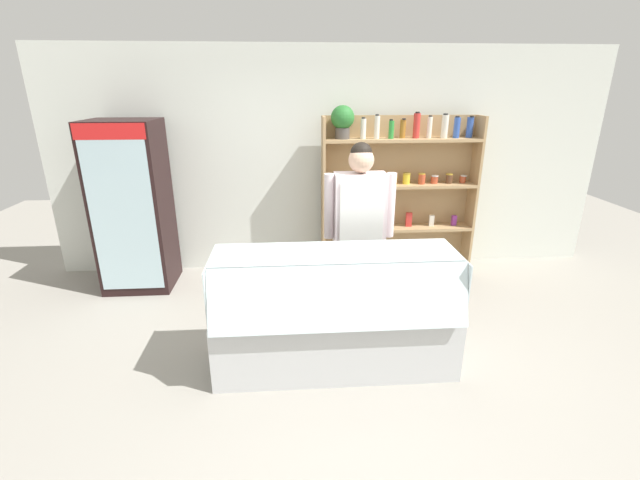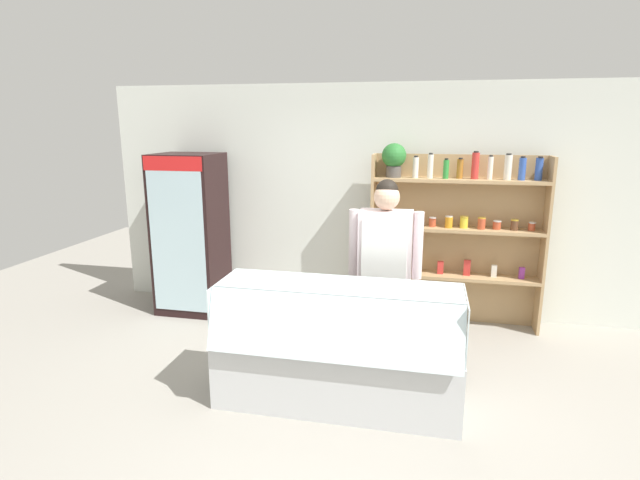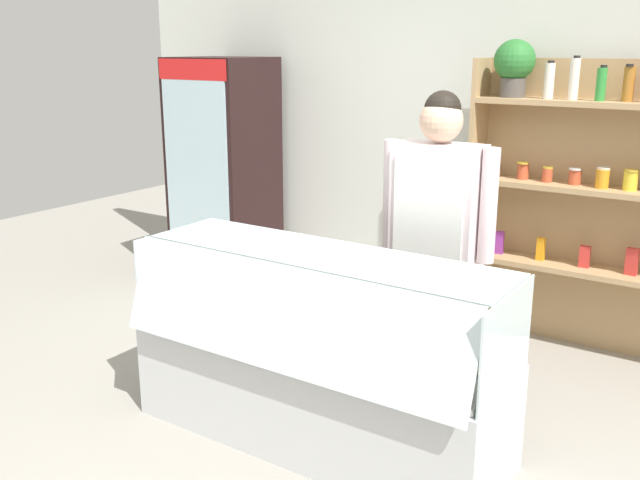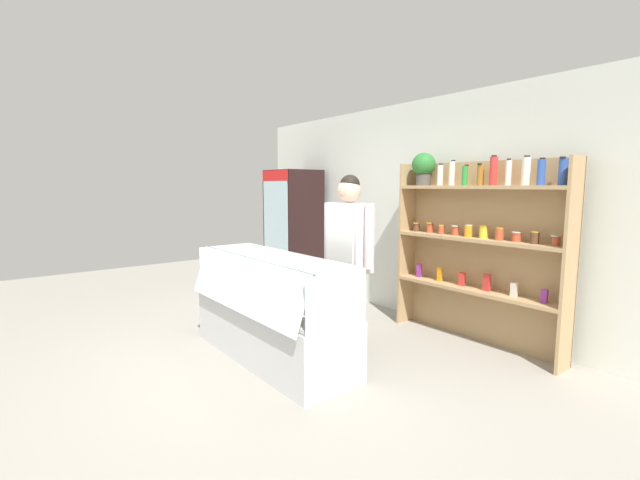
{
  "view_description": "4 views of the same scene",
  "coord_description": "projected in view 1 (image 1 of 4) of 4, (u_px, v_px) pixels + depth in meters",
  "views": [
    {
      "loc": [
        -0.52,
        -3.03,
        2.24
      ],
      "look_at": [
        -0.25,
        0.55,
        0.94
      ],
      "focal_mm": 24.0,
      "sensor_mm": 36.0,
      "label": 1
    },
    {
      "loc": [
        0.48,
        -3.62,
        2.26
      ],
      "look_at": [
        -0.43,
        0.58,
        1.24
      ],
      "focal_mm": 28.0,
      "sensor_mm": 36.0,
      "label": 2
    },
    {
      "loc": [
        1.7,
        -2.73,
        2.0
      ],
      "look_at": [
        -0.46,
        0.5,
        0.93
      ],
      "focal_mm": 40.0,
      "sensor_mm": 36.0,
      "label": 3
    },
    {
      "loc": [
        3.26,
        -2.06,
        1.66
      ],
      "look_at": [
        -0.03,
        0.53,
        1.13
      ],
      "focal_mm": 24.0,
      "sensor_mm": 36.0,
      "label": 4
    }
  ],
  "objects": [
    {
      "name": "shelving_unit",
      "position": [
        393.0,
        181.0,
        5.16
      ],
      "size": [
        1.87,
        0.29,
        2.04
      ],
      "color": "tan",
      "rests_on": "ground"
    },
    {
      "name": "drinks_fridge",
      "position": [
        133.0,
        207.0,
        4.81
      ],
      "size": [
        0.74,
        0.67,
        1.91
      ],
      "color": "black",
      "rests_on": "ground"
    },
    {
      "name": "deli_display_case",
      "position": [
        334.0,
        331.0,
        3.56
      ],
      "size": [
        1.96,
        0.71,
        1.01
      ],
      "color": "silver",
      "rests_on": "ground"
    },
    {
      "name": "shop_clerk",
      "position": [
        359.0,
        219.0,
        4.0
      ],
      "size": [
        0.66,
        0.25,
        1.77
      ],
      "color": "#2D2D38",
      "rests_on": "ground"
    },
    {
      "name": "back_wall",
      "position": [
        330.0,
        162.0,
        5.29
      ],
      "size": [
        6.8,
        0.1,
        2.7
      ],
      "primitive_type": "cube",
      "color": "silver",
      "rests_on": "ground"
    },
    {
      "name": "ground_plane",
      "position": [
        354.0,
        365.0,
        3.64
      ],
      "size": [
        12.0,
        12.0,
        0.0
      ],
      "primitive_type": "plane",
      "color": "gray"
    }
  ]
}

